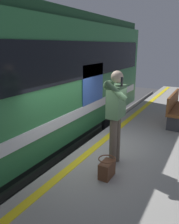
# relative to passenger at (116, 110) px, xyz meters

# --- Properties ---
(ground_plane) EXTENTS (26.83, 26.83, 0.00)m
(ground_plane) POSITION_rel_passenger_xyz_m (-0.31, -0.93, -2.09)
(ground_plane) COLOR #3D3D3F
(safety_line) EXTENTS (17.53, 0.16, 0.01)m
(safety_line) POSITION_rel_passenger_xyz_m (-0.31, -0.63, -1.06)
(safety_line) COLOR yellow
(safety_line) RESTS_ON platform
(track_rail_near) EXTENTS (23.26, 0.08, 0.16)m
(track_rail_near) POSITION_rel_passenger_xyz_m (-0.31, -2.16, -2.01)
(track_rail_near) COLOR slate
(track_rail_near) RESTS_ON ground
(track_rail_far) EXTENTS (23.26, 0.08, 0.16)m
(track_rail_far) POSITION_rel_passenger_xyz_m (-0.31, -3.60, -2.01)
(track_rail_far) COLOR slate
(track_rail_far) RESTS_ON ground
(passenger) EXTENTS (0.57, 0.55, 1.79)m
(passenger) POSITION_rel_passenger_xyz_m (0.00, 0.00, 0.00)
(passenger) COLOR brown
(passenger) RESTS_ON platform
(handbag) EXTENTS (0.33, 0.30, 0.36)m
(handbag) POSITION_rel_passenger_xyz_m (0.53, 0.09, -0.90)
(handbag) COLOR #59331E
(handbag) RESTS_ON platform
(bench) EXTENTS (1.63, 0.44, 0.90)m
(bench) POSITION_rel_passenger_xyz_m (-2.97, 0.67, -0.57)
(bench) COLOR brown
(bench) RESTS_ON platform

